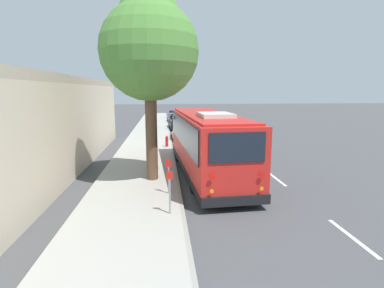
{
  "coord_description": "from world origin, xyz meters",
  "views": [
    {
      "loc": [
        -15.99,
        2.69,
        4.28
      ],
      "look_at": [
        0.55,
        1.07,
        1.3
      ],
      "focal_mm": 28.0,
      "sensor_mm": 36.0,
      "label": 1
    }
  ],
  "objects_px": {
    "parked_sedan_blue": "(174,114)",
    "fire_hydrant": "(167,141)",
    "street_tree": "(149,45)",
    "parked_sedan_gray": "(175,118)",
    "shuttle_bus": "(207,140)",
    "parked_sedan_tan": "(182,131)",
    "parked_sedan_black": "(177,124)",
    "sign_post_far": "(169,176)",
    "sign_post_near": "(170,192)"
  },
  "relations": [
    {
      "from": "shuttle_bus",
      "to": "parked_sedan_gray",
      "type": "bearing_deg",
      "value": -1.98
    },
    {
      "from": "parked_sedan_tan",
      "to": "parked_sedan_black",
      "type": "bearing_deg",
      "value": 4.56
    },
    {
      "from": "parked_sedan_tan",
      "to": "fire_hydrant",
      "type": "height_order",
      "value": "parked_sedan_tan"
    },
    {
      "from": "parked_sedan_black",
      "to": "sign_post_near",
      "type": "height_order",
      "value": "sign_post_near"
    },
    {
      "from": "parked_sedan_blue",
      "to": "fire_hydrant",
      "type": "distance_m",
      "value": 24.63
    },
    {
      "from": "shuttle_bus",
      "to": "parked_sedan_gray",
      "type": "xyz_separation_m",
      "value": [
        25.31,
        0.59,
        -1.18
      ]
    },
    {
      "from": "fire_hydrant",
      "to": "shuttle_bus",
      "type": "bearing_deg",
      "value": -164.64
    },
    {
      "from": "parked_sedan_black",
      "to": "parked_sedan_blue",
      "type": "relative_size",
      "value": 0.94
    },
    {
      "from": "parked_sedan_blue",
      "to": "parked_sedan_tan",
      "type": "bearing_deg",
      "value": -176.76
    },
    {
      "from": "parked_sedan_tan",
      "to": "street_tree",
      "type": "distance_m",
      "value": 14.32
    },
    {
      "from": "parked_sedan_black",
      "to": "sign_post_far",
      "type": "relative_size",
      "value": 3.21
    },
    {
      "from": "parked_sedan_gray",
      "to": "street_tree",
      "type": "distance_m",
      "value": 27.04
    },
    {
      "from": "sign_post_far",
      "to": "parked_sedan_blue",
      "type": "bearing_deg",
      "value": -2.66
    },
    {
      "from": "parked_sedan_tan",
      "to": "fire_hydrant",
      "type": "distance_m",
      "value": 5.07
    },
    {
      "from": "sign_post_near",
      "to": "shuttle_bus",
      "type": "bearing_deg",
      "value": -20.91
    },
    {
      "from": "sign_post_near",
      "to": "fire_hydrant",
      "type": "height_order",
      "value": "sign_post_near"
    },
    {
      "from": "parked_sedan_tan",
      "to": "parked_sedan_blue",
      "type": "xyz_separation_m",
      "value": [
        19.73,
        -0.06,
        -0.02
      ]
    },
    {
      "from": "sign_post_near",
      "to": "sign_post_far",
      "type": "xyz_separation_m",
      "value": [
        2.02,
        0.0,
        -0.05
      ]
    },
    {
      "from": "street_tree",
      "to": "sign_post_near",
      "type": "height_order",
      "value": "street_tree"
    },
    {
      "from": "parked_sedan_black",
      "to": "sign_post_near",
      "type": "relative_size",
      "value": 3.01
    },
    {
      "from": "parked_sedan_black",
      "to": "sign_post_far",
      "type": "height_order",
      "value": "sign_post_far"
    },
    {
      "from": "sign_post_far",
      "to": "fire_hydrant",
      "type": "distance_m",
      "value": 10.37
    },
    {
      "from": "sign_post_near",
      "to": "parked_sedan_blue",
      "type": "bearing_deg",
      "value": -2.51
    },
    {
      "from": "parked_sedan_tan",
      "to": "parked_sedan_gray",
      "type": "relative_size",
      "value": 0.99
    },
    {
      "from": "parked_sedan_blue",
      "to": "sign_post_near",
      "type": "height_order",
      "value": "sign_post_near"
    },
    {
      "from": "parked_sedan_black",
      "to": "fire_hydrant",
      "type": "height_order",
      "value": "parked_sedan_black"
    },
    {
      "from": "parked_sedan_tan",
      "to": "sign_post_far",
      "type": "xyz_separation_m",
      "value": [
        -15.21,
        1.56,
        0.26
      ]
    },
    {
      "from": "street_tree",
      "to": "fire_hydrant",
      "type": "xyz_separation_m",
      "value": [
        8.11,
        -0.81,
        -5.7
      ]
    },
    {
      "from": "shuttle_bus",
      "to": "parked_sedan_tan",
      "type": "relative_size",
      "value": 2.51
    },
    {
      "from": "parked_sedan_black",
      "to": "street_tree",
      "type": "distance_m",
      "value": 20.43
    },
    {
      "from": "parked_sedan_gray",
      "to": "sign_post_far",
      "type": "height_order",
      "value": "sign_post_far"
    },
    {
      "from": "shuttle_bus",
      "to": "parked_sedan_blue",
      "type": "xyz_separation_m",
      "value": [
        31.66,
        0.41,
        -1.17
      ]
    },
    {
      "from": "parked_sedan_gray",
      "to": "street_tree",
      "type": "bearing_deg",
      "value": 170.35
    },
    {
      "from": "parked_sedan_gray",
      "to": "shuttle_bus",
      "type": "bearing_deg",
      "value": 176.38
    },
    {
      "from": "shuttle_bus",
      "to": "parked_sedan_tan",
      "type": "bearing_deg",
      "value": -1.08
    },
    {
      "from": "street_tree",
      "to": "parked_sedan_gray",
      "type": "bearing_deg",
      "value": -4.69
    },
    {
      "from": "street_tree",
      "to": "fire_hydrant",
      "type": "distance_m",
      "value": 9.95
    },
    {
      "from": "parked_sedan_blue",
      "to": "fire_hydrant",
      "type": "xyz_separation_m",
      "value": [
        -24.58,
        1.54,
        -0.04
      ]
    },
    {
      "from": "parked_sedan_tan",
      "to": "fire_hydrant",
      "type": "relative_size",
      "value": 5.23
    },
    {
      "from": "parked_sedan_blue",
      "to": "street_tree",
      "type": "bearing_deg",
      "value": 179.31
    },
    {
      "from": "street_tree",
      "to": "fire_hydrant",
      "type": "height_order",
      "value": "street_tree"
    },
    {
      "from": "parked_sedan_tan",
      "to": "sign_post_near",
      "type": "xyz_separation_m",
      "value": [
        -17.24,
        1.56,
        0.3
      ]
    },
    {
      "from": "parked_sedan_black",
      "to": "parked_sedan_blue",
      "type": "height_order",
      "value": "parked_sedan_black"
    },
    {
      "from": "fire_hydrant",
      "to": "street_tree",
      "type": "bearing_deg",
      "value": 174.3
    },
    {
      "from": "shuttle_bus",
      "to": "street_tree",
      "type": "height_order",
      "value": "street_tree"
    },
    {
      "from": "shuttle_bus",
      "to": "parked_sedan_blue",
      "type": "bearing_deg",
      "value": -2.59
    },
    {
      "from": "sign_post_near",
      "to": "sign_post_far",
      "type": "bearing_deg",
      "value": 0.0
    },
    {
      "from": "parked_sedan_gray",
      "to": "sign_post_near",
      "type": "distance_m",
      "value": 30.66
    },
    {
      "from": "shuttle_bus",
      "to": "parked_sedan_tan",
      "type": "height_order",
      "value": "shuttle_bus"
    },
    {
      "from": "parked_sedan_gray",
      "to": "fire_hydrant",
      "type": "height_order",
      "value": "parked_sedan_gray"
    }
  ]
}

